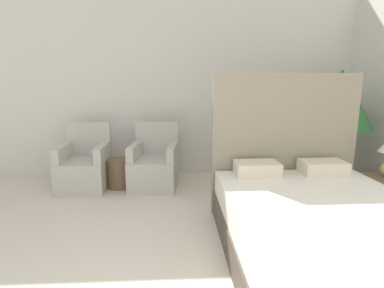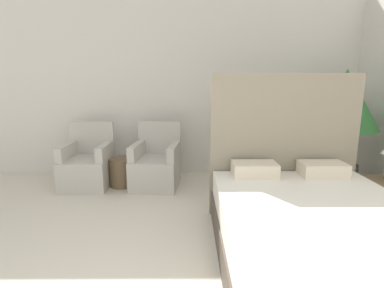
{
  "view_description": "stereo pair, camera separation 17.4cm",
  "coord_description": "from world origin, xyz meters",
  "px_view_note": "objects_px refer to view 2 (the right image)",
  "views": [
    {
      "loc": [
        0.19,
        -0.92,
        1.46
      ],
      "look_at": [
        0.39,
        2.73,
        0.71
      ],
      "focal_mm": 28.0,
      "sensor_mm": 36.0,
      "label": 1
    },
    {
      "loc": [
        0.37,
        -0.93,
        1.46
      ],
      "look_at": [
        0.39,
        2.73,
        0.71
      ],
      "focal_mm": 28.0,
      "sensor_mm": 36.0,
      "label": 2
    }
  ],
  "objects_px": {
    "armchair_near_window_left": "(88,167)",
    "side_table": "(122,172)",
    "armchair_near_window_right": "(156,167)",
    "bed": "(317,230)",
    "potted_palm": "(344,109)"
  },
  "relations": [
    {
      "from": "side_table",
      "to": "armchair_near_window_right",
      "type": "bearing_deg",
      "value": -2.44
    },
    {
      "from": "bed",
      "to": "armchair_near_window_left",
      "type": "distance_m",
      "value": 3.13
    },
    {
      "from": "armchair_near_window_left",
      "to": "potted_palm",
      "type": "bearing_deg",
      "value": -1.25
    },
    {
      "from": "bed",
      "to": "armchair_near_window_left",
      "type": "bearing_deg",
      "value": 142.46
    },
    {
      "from": "armchair_near_window_right",
      "to": "potted_palm",
      "type": "distance_m",
      "value": 2.69
    },
    {
      "from": "armchair_near_window_right",
      "to": "side_table",
      "type": "distance_m",
      "value": 0.49
    },
    {
      "from": "armchair_near_window_left",
      "to": "potted_palm",
      "type": "height_order",
      "value": "potted_palm"
    },
    {
      "from": "armchair_near_window_right",
      "to": "side_table",
      "type": "bearing_deg",
      "value": -176.29
    },
    {
      "from": "bed",
      "to": "side_table",
      "type": "relative_size",
      "value": 5.45
    },
    {
      "from": "armchair_near_window_left",
      "to": "armchair_near_window_right",
      "type": "relative_size",
      "value": 1.0
    },
    {
      "from": "potted_palm",
      "to": "side_table",
      "type": "relative_size",
      "value": 4.08
    },
    {
      "from": "bed",
      "to": "armchair_near_window_left",
      "type": "xyz_separation_m",
      "value": [
        -2.48,
        1.91,
        -0.02
      ]
    },
    {
      "from": "armchair_near_window_left",
      "to": "side_table",
      "type": "xyz_separation_m",
      "value": [
        0.48,
        0.02,
        -0.08
      ]
    },
    {
      "from": "bed",
      "to": "potted_palm",
      "type": "relative_size",
      "value": 1.33
    },
    {
      "from": "armchair_near_window_left",
      "to": "armchair_near_window_right",
      "type": "distance_m",
      "value": 0.97
    }
  ]
}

